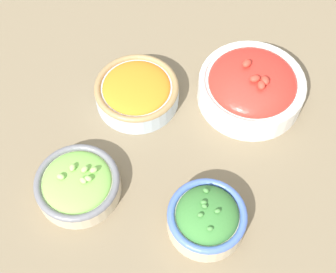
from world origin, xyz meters
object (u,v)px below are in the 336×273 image
at_px(bowl_lettuce, 78,184).
at_px(bowl_carrots, 137,91).
at_px(bowl_cherry_tomatoes, 252,86).
at_px(bowl_broccoli, 207,217).

bearing_deg(bowl_lettuce, bowl_carrots, 8.27).
distance_m(bowl_cherry_tomatoes, bowl_broccoli, 0.27).
xyz_separation_m(bowl_carrots, bowl_broccoli, (-0.14, -0.23, 0.00)).
height_order(bowl_cherry_tomatoes, bowl_lettuce, bowl_cherry_tomatoes).
bearing_deg(bowl_carrots, bowl_lettuce, -171.73).
bearing_deg(bowl_broccoli, bowl_carrots, 59.82).
bearing_deg(bowl_carrots, bowl_cherry_tomatoes, -54.16).
relative_size(bowl_cherry_tomatoes, bowl_carrots, 1.27).
xyz_separation_m(bowl_lettuce, bowl_carrots, (0.20, 0.03, 0.00)).
xyz_separation_m(bowl_lettuce, bowl_broccoli, (0.07, -0.20, 0.01)).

